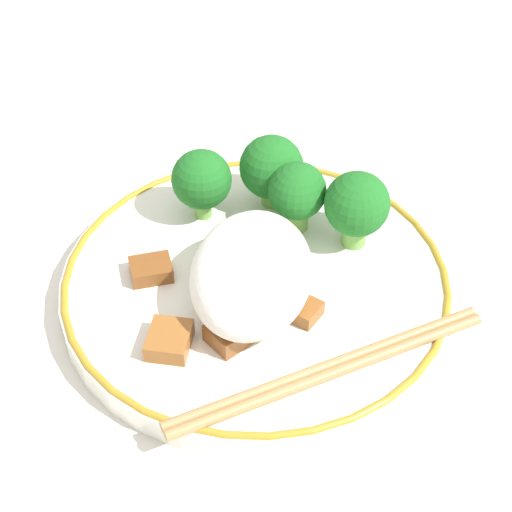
{
  "coord_description": "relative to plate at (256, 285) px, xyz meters",
  "views": [
    {
      "loc": [
        -0.4,
        -0.06,
        0.41
      ],
      "look_at": [
        0.0,
        0.0,
        0.04
      ],
      "focal_mm": 60.0,
      "sensor_mm": 36.0,
      "label": 1
    }
  ],
  "objects": [
    {
      "name": "meat_near_left",
      "position": [
        -0.05,
        0.01,
        0.01
      ],
      "size": [
        0.04,
        0.04,
        0.01
      ],
      "color": "brown",
      "rests_on": "plate"
    },
    {
      "name": "meat_near_right",
      "position": [
        -0.03,
        -0.03,
        0.01
      ],
      "size": [
        0.03,
        0.03,
        0.01
      ],
      "color": "brown",
      "rests_on": "plate"
    },
    {
      "name": "ground_plane",
      "position": [
        0.0,
        0.0,
        -0.01
      ],
      "size": [
        3.0,
        3.0,
        0.0
      ],
      "primitive_type": "plane",
      "color": "silver"
    },
    {
      "name": "broccoli_back_center",
      "position": [
        0.06,
        -0.02,
        0.04
      ],
      "size": [
        0.04,
        0.04,
        0.05
      ],
      "color": "#72AD4C",
      "rests_on": "plate"
    },
    {
      "name": "meat_on_rice_edge",
      "position": [
        -0.01,
        0.07,
        0.01
      ],
      "size": [
        0.03,
        0.03,
        0.01
      ],
      "color": "brown",
      "rests_on": "plate"
    },
    {
      "name": "broccoli_back_left",
      "position": [
        0.04,
        -0.06,
        0.04
      ],
      "size": [
        0.04,
        0.04,
        0.06
      ],
      "color": "#72AD4C",
      "rests_on": "plate"
    },
    {
      "name": "broccoli_mid_left",
      "position": [
        0.06,
        0.05,
        0.04
      ],
      "size": [
        0.04,
        0.04,
        0.05
      ],
      "color": "#72AD4C",
      "rests_on": "plate"
    },
    {
      "name": "rice_mound",
      "position": [
        -0.02,
        0.0,
        0.03
      ],
      "size": [
        0.11,
        0.08,
        0.05
      ],
      "color": "white",
      "rests_on": "plate"
    },
    {
      "name": "broccoli_back_right",
      "position": [
        0.08,
        0.0,
        0.04
      ],
      "size": [
        0.05,
        0.05,
        0.06
      ],
      "color": "#72AD4C",
      "rests_on": "plate"
    },
    {
      "name": "chopsticks",
      "position": [
        -0.07,
        -0.05,
        0.01
      ],
      "size": [
        0.12,
        0.18,
        0.01
      ],
      "color": "#AD8451",
      "rests_on": "plate"
    },
    {
      "name": "plate",
      "position": [
        0.0,
        0.0,
        0.0
      ],
      "size": [
        0.26,
        0.26,
        0.02
      ],
      "color": "white",
      "rests_on": "ground_plane"
    },
    {
      "name": "meat_near_front",
      "position": [
        -0.07,
        0.04,
        0.01
      ],
      "size": [
        0.03,
        0.03,
        0.01
      ],
      "color": "#995B28",
      "rests_on": "plate"
    },
    {
      "name": "meat_near_back",
      "position": [
        0.03,
        0.01,
        0.01
      ],
      "size": [
        0.02,
        0.03,
        0.01
      ],
      "color": "brown",
      "rests_on": "plate"
    }
  ]
}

